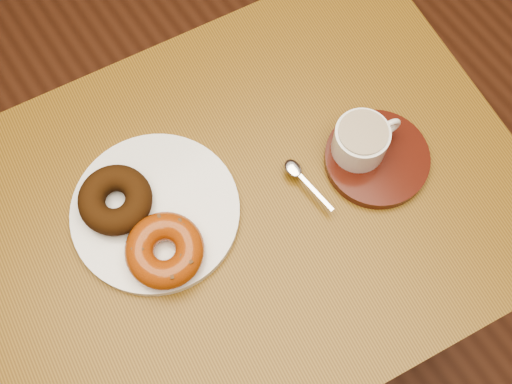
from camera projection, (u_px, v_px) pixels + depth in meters
ground at (272, 218)px, 1.73m from camera, size 6.00×6.00×0.00m
cafe_table at (246, 230)px, 1.04m from camera, size 0.88×0.70×0.77m
donut_plate at (155, 212)px, 0.92m from camera, size 0.26×0.26×0.01m
donut_cinnamon at (115, 200)px, 0.89m from camera, size 0.12×0.12×0.04m
donut_caramel at (165, 250)px, 0.87m from camera, size 0.12×0.12×0.04m
saucer at (377, 159)px, 0.94m from camera, size 0.16×0.16×0.02m
coffee_cup at (362, 140)px, 0.92m from camera, size 0.10×0.08×0.06m
teaspoon at (297, 173)px, 0.92m from camera, size 0.02×0.10×0.01m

